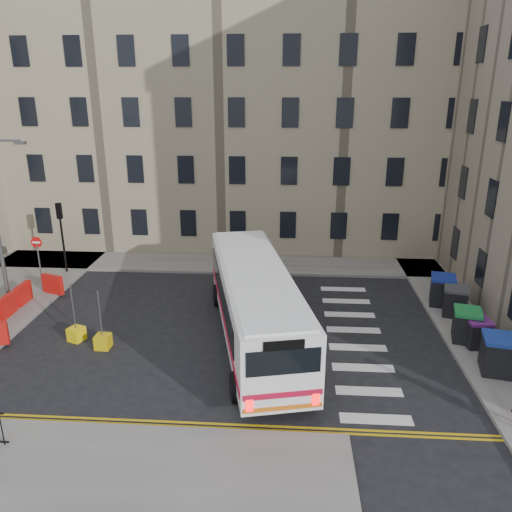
# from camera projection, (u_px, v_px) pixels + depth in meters

# --- Properties ---
(ground) EXTENTS (120.00, 120.00, 0.00)m
(ground) POSITION_uv_depth(u_px,v_px,m) (265.00, 331.00, 22.45)
(ground) COLOR black
(ground) RESTS_ON ground
(pavement_north) EXTENTS (36.00, 3.20, 0.15)m
(pavement_north) POSITION_uv_depth(u_px,v_px,m) (175.00, 263.00, 30.93)
(pavement_north) COLOR slate
(pavement_north) RESTS_ON ground
(pavement_east) EXTENTS (2.40, 26.00, 0.15)m
(pavement_east) POSITION_uv_depth(u_px,v_px,m) (443.00, 299.00, 25.63)
(pavement_east) COLOR slate
(pavement_east) RESTS_ON ground
(terrace_north) EXTENTS (38.30, 10.80, 17.20)m
(terrace_north) POSITION_uv_depth(u_px,v_px,m) (177.00, 114.00, 34.75)
(terrace_north) COLOR gray
(terrace_north) RESTS_ON ground
(traffic_light_nw) EXTENTS (0.28, 0.22, 4.10)m
(traffic_light_nw) POSITION_uv_depth(u_px,v_px,m) (61.00, 227.00, 28.43)
(traffic_light_nw) COLOR black
(traffic_light_nw) RESTS_ON pavement_west
(no_entry_north) EXTENTS (0.60, 0.08, 3.00)m
(no_entry_north) POSITION_uv_depth(u_px,v_px,m) (38.00, 251.00, 26.83)
(no_entry_north) COLOR #595B5E
(no_entry_north) RESTS_ON pavement_west
(roadworks_barriers) EXTENTS (1.66, 6.26, 1.00)m
(roadworks_barriers) POSITION_uv_depth(u_px,v_px,m) (15.00, 306.00, 23.47)
(roadworks_barriers) COLOR red
(roadworks_barriers) RESTS_ON pavement_west
(bus) EXTENTS (5.22, 12.13, 3.22)m
(bus) POSITION_uv_depth(u_px,v_px,m) (255.00, 301.00, 21.06)
(bus) COLOR white
(bus) RESTS_ON ground
(wheelie_bin_a) EXTENTS (1.39, 1.52, 1.45)m
(wheelie_bin_a) POSITION_uv_depth(u_px,v_px,m) (497.00, 354.00, 18.82)
(wheelie_bin_a) COLOR black
(wheelie_bin_a) RESTS_ON pavement_east
(wheelie_bin_b) EXTENTS (1.04, 1.17, 1.20)m
(wheelie_bin_b) POSITION_uv_depth(u_px,v_px,m) (477.00, 332.00, 20.78)
(wheelie_bin_b) COLOR black
(wheelie_bin_b) RESTS_ON pavement_east
(wheelie_bin_c) EXTENTS (1.35, 1.47, 1.38)m
(wheelie_bin_c) POSITION_uv_depth(u_px,v_px,m) (466.00, 325.00, 21.19)
(wheelie_bin_c) COLOR black
(wheelie_bin_c) RESTS_ON pavement_east
(wheelie_bin_d) EXTENTS (1.40, 1.51, 1.39)m
(wheelie_bin_d) POSITION_uv_depth(u_px,v_px,m) (455.00, 301.00, 23.59)
(wheelie_bin_d) COLOR black
(wheelie_bin_d) RESTS_ON pavement_east
(wheelie_bin_e) EXTENTS (1.43, 1.56, 1.46)m
(wheelie_bin_e) POSITION_uv_depth(u_px,v_px,m) (442.00, 290.00, 24.71)
(wheelie_bin_e) COLOR black
(wheelie_bin_e) RESTS_ON pavement_east
(bollard_yellow) EXTENTS (0.77, 0.77, 0.60)m
(bollard_yellow) POSITION_uv_depth(u_px,v_px,m) (76.00, 334.00, 21.58)
(bollard_yellow) COLOR yellow
(bollard_yellow) RESTS_ON ground
(bollard_chevron) EXTENTS (0.62, 0.62, 0.60)m
(bollard_chevron) POSITION_uv_depth(u_px,v_px,m) (103.00, 342.00, 20.94)
(bollard_chevron) COLOR gold
(bollard_chevron) RESTS_ON ground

